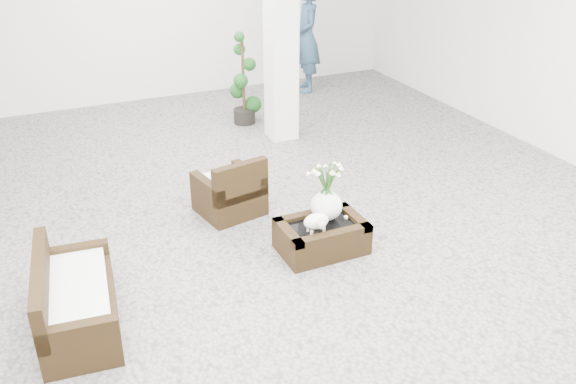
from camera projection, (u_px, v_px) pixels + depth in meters
name	position (u px, v px, depth m)	size (l,w,h in m)	color
ground	(284.00, 238.00, 6.84)	(11.00, 11.00, 0.00)	gray
column	(281.00, 22.00, 8.77)	(0.40, 0.40, 3.50)	white
coffee_table	(322.00, 238.00, 6.55)	(0.90, 0.60, 0.31)	black
sheep_figurine	(316.00, 223.00, 6.30)	(0.28, 0.23, 0.21)	white
planter_narcissus	(327.00, 185.00, 6.41)	(0.44, 0.44, 0.80)	white
tealight	(346.00, 217.00, 6.60)	(0.04, 0.04, 0.03)	white
armchair	(229.00, 184.00, 7.22)	(0.69, 0.66, 0.73)	black
loveseat	(77.00, 293.00, 5.34)	(1.32, 0.63, 0.70)	black
topiary	(243.00, 79.00, 9.76)	(0.39, 0.39, 1.47)	#153F14
shopper	(307.00, 38.00, 11.22)	(0.72, 0.47, 1.98)	#2D4964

